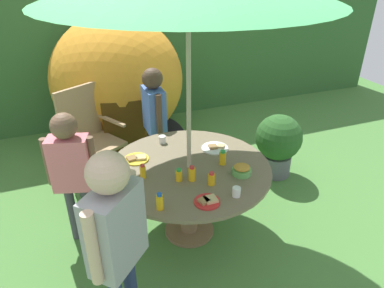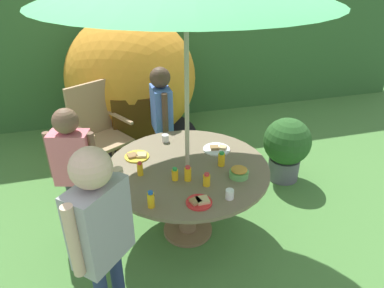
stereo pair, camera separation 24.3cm
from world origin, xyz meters
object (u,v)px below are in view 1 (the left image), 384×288
object	(u,v)px
snack_bowl	(242,170)
juice_bottle_near_left	(212,179)
juice_bottle_mid_right	(179,175)
cup_far	(236,192)
plate_center_back	(136,159)
dome_tent	(118,81)
garden_table	(189,181)
child_in_pink_shirt	(71,164)
child_in_blue_shirt	(154,110)
potted_plant	(278,142)
plate_center_front	(215,148)
child_in_grey_shirt	(115,229)
juice_bottle_near_right	(160,202)
wooden_chair	(88,132)
cup_near	(162,139)
juice_bottle_front_edge	(223,158)
plate_far_left	(207,201)
juice_bottle_far_right	(192,174)
juice_bottle_mid_left	(143,171)

from	to	relation	value
snack_bowl	juice_bottle_near_left	bearing A→B (deg)	-171.24
juice_bottle_mid_right	cup_far	distance (m)	0.48
plate_center_back	dome_tent	bearing A→B (deg)	84.39
garden_table	child_in_pink_shirt	bearing A→B (deg)	163.59
child_in_blue_shirt	garden_table	bearing A→B (deg)	0.00
garden_table	dome_tent	xyz separation A→B (m)	(-0.20, 2.15, 0.26)
potted_plant	snack_bowl	world-z (taller)	snack_bowl
dome_tent	plate_center_front	xyz separation A→B (m)	(0.54, -1.94, -0.10)
child_in_grey_shirt	juice_bottle_near_right	xyz separation A→B (m)	(0.35, 0.30, -0.12)
dome_tent	snack_bowl	size ratio (longest dim) A/B	12.47
wooden_chair	child_in_pink_shirt	size ratio (longest dim) A/B	0.87
potted_plant	cup_near	world-z (taller)	cup_near
wooden_chair	juice_bottle_near_right	distance (m)	1.73
juice_bottle_front_edge	plate_far_left	bearing A→B (deg)	-126.32
juice_bottle_near_right	cup_near	xyz separation A→B (m)	(0.29, 0.94, -0.03)
plate_center_front	juice_bottle_far_right	world-z (taller)	juice_bottle_far_right
potted_plant	plate_far_left	xyz separation A→B (m)	(-1.33, -1.07, 0.31)
juice_bottle_near_left	potted_plant	bearing A→B (deg)	35.84
potted_plant	juice_bottle_front_edge	distance (m)	1.24
juice_bottle_near_right	juice_bottle_far_right	xyz separation A→B (m)	(0.34, 0.25, -0.00)
child_in_blue_shirt	plate_far_left	distance (m)	1.53
child_in_pink_shirt	juice_bottle_front_edge	xyz separation A→B (m)	(1.21, -0.33, -0.01)
dome_tent	child_in_blue_shirt	world-z (taller)	dome_tent
garden_table	snack_bowl	world-z (taller)	snack_bowl
plate_center_back	juice_bottle_near_left	world-z (taller)	juice_bottle_near_left
plate_center_back	juice_bottle_mid_right	xyz separation A→B (m)	(0.24, -0.43, 0.04)
garden_table	dome_tent	world-z (taller)	dome_tent
child_in_blue_shirt	snack_bowl	size ratio (longest dim) A/B	8.25
juice_bottle_mid_left	juice_bottle_mid_right	size ratio (longest dim) A/B	1.13
potted_plant	child_in_pink_shirt	size ratio (longest dim) A/B	0.60
garden_table	potted_plant	bearing A→B (deg)	23.99
dome_tent	potted_plant	world-z (taller)	dome_tent
garden_table	child_in_pink_shirt	xyz separation A→B (m)	(-0.92, 0.27, 0.22)
plate_center_front	juice_bottle_near_right	distance (m)	0.97
dome_tent	potted_plant	xyz separation A→B (m)	(1.49, -1.58, -0.41)
garden_table	juice_bottle_far_right	world-z (taller)	juice_bottle_far_right
wooden_chair	cup_far	distance (m)	1.97
dome_tent	plate_center_front	world-z (taller)	dome_tent
wooden_chair	juice_bottle_front_edge	distance (m)	1.65
juice_bottle_near_left	child_in_pink_shirt	bearing A→B (deg)	150.03
wooden_chair	cup_far	xyz separation A→B (m)	(0.90, -1.75, 0.16)
plate_far_left	juice_bottle_mid_left	distance (m)	0.60
juice_bottle_mid_left	cup_near	xyz separation A→B (m)	(0.31, 0.51, -0.02)
child_in_blue_shirt	plate_center_front	size ratio (longest dim) A/B	5.19
garden_table	plate_far_left	xyz separation A→B (m)	(-0.04, -0.50, 0.16)
cup_far	garden_table	bearing A→B (deg)	110.06
juice_bottle_near_right	cup_near	world-z (taller)	juice_bottle_near_right
plate_center_back	juice_bottle_near_right	size ratio (longest dim) A/B	1.64
plate_far_left	plate_center_back	size ratio (longest dim) A/B	0.88
juice_bottle_near_left	juice_bottle_mid_left	size ratio (longest dim) A/B	0.90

